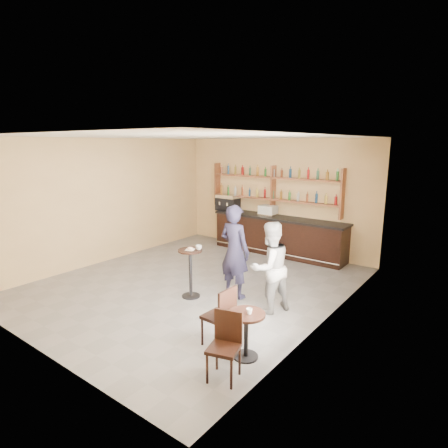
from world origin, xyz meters
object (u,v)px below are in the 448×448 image
Objects in this scene: pedestal_table at (191,273)px; man_main at (235,251)px; bar_counter at (278,235)px; chair_west at (218,316)px; chair_south at (224,348)px; cafe_table at (246,335)px; espresso_machine at (228,203)px; patron_second at (270,267)px; pastry_case at (268,211)px.

man_main is at bearing 39.67° from pedestal_table.
chair_west is at bearing -71.21° from bar_counter.
man_main is 2.09× the size of chair_south.
cafe_table is 0.77× the size of chair_south.
espresso_machine is at bearing -48.12° from man_main.
man_main reaches higher than cafe_table.
chair_west is 1.56m from patron_second.
pastry_case is 3.38m from man_main.
patron_second is at bearing -178.54° from chair_west.
man_main is at bearing -76.54° from bar_counter.
espresso_machine is 0.67× the size of pedestal_table.
chair_west is at bearing 121.38° from man_main.
cafe_table is at bearing -65.52° from pastry_case.
cafe_table is at bearing -57.94° from espresso_machine.
cafe_table is at bearing 78.56° from chair_south.
pedestal_table is at bearing -86.50° from pastry_case.
bar_counter reaches higher than pedestal_table.
chair_south is (2.26, -5.52, -0.08)m from bar_counter.
espresso_machine is at bearing 177.01° from pastry_case.
cafe_table is 0.57m from chair_west.
bar_counter is at bearing 114.17° from cafe_table.
pastry_case is at bearing -155.57° from chair_west.
pastry_case reaches higher than pedestal_table.
espresso_machine is at bearing -111.84° from patron_second.
patron_second is at bearing -63.48° from bar_counter.
cafe_table is at bearing -28.77° from pedestal_table.
chair_south is at bearing 126.04° from man_main.
cafe_table is 0.73× the size of chair_west.
pedestal_table reaches higher than chair_west.
bar_counter is 3.29m from man_main.
man_main is (2.52, -3.18, -0.35)m from espresso_machine.
espresso_machine is at bearing 116.16° from pedestal_table.
patron_second is at bearing 108.84° from cafe_table.
man_main reaches higher than chair_west.
pedestal_table reaches higher than chair_south.
man_main is 1.12× the size of patron_second.
espresso_machine is 6.39m from cafe_table.
man_main is 0.93m from patron_second.
chair_south is (2.18, -1.77, -0.05)m from pedestal_table.
bar_counter is 5.14m from chair_west.
pedestal_table is at bearing 124.73° from chair_south.
bar_counter reaches higher than cafe_table.
chair_south is at bearing -39.07° from pedestal_table.
man_main is at bearing -150.02° from chair_west.
chair_west is at bearing -35.33° from pedestal_table.
patron_second is (1.59, 0.40, 0.35)m from pedestal_table.
pastry_case is at bearing 99.08° from chair_south.
chair_south is at bearing -85.24° from cafe_table.
chair_west is 0.56× the size of patron_second.
espresso_machine is 1.42m from pastry_case.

